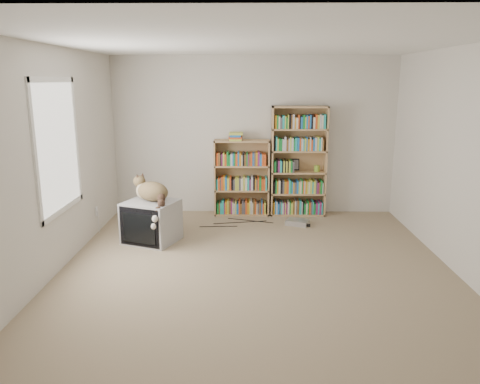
{
  "coord_description": "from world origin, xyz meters",
  "views": [
    {
      "loc": [
        -0.11,
        -4.99,
        2.13
      ],
      "look_at": [
        -0.2,
        1.0,
        0.69
      ],
      "focal_mm": 35.0,
      "sensor_mm": 36.0,
      "label": 1
    }
  ],
  "objects_px": {
    "crt_tv": "(152,221)",
    "cat": "(153,195)",
    "bookcase_short": "(242,181)",
    "dvd_player": "(297,222)",
    "bookcase_tall": "(298,164)"
  },
  "relations": [
    {
      "from": "bookcase_short",
      "to": "dvd_player",
      "type": "height_order",
      "value": "bookcase_short"
    },
    {
      "from": "bookcase_short",
      "to": "dvd_player",
      "type": "relative_size",
      "value": 3.7
    },
    {
      "from": "crt_tv",
      "to": "bookcase_tall",
      "type": "relative_size",
      "value": 0.47
    },
    {
      "from": "crt_tv",
      "to": "bookcase_short",
      "type": "bearing_deg",
      "value": 70.0
    },
    {
      "from": "cat",
      "to": "crt_tv",
      "type": "bearing_deg",
      "value": 174.16
    },
    {
      "from": "bookcase_short",
      "to": "cat",
      "type": "bearing_deg",
      "value": -129.71
    },
    {
      "from": "cat",
      "to": "bookcase_short",
      "type": "distance_m",
      "value": 1.81
    },
    {
      "from": "cat",
      "to": "bookcase_tall",
      "type": "height_order",
      "value": "bookcase_tall"
    },
    {
      "from": "bookcase_short",
      "to": "dvd_player",
      "type": "bearing_deg",
      "value": -35.01
    },
    {
      "from": "cat",
      "to": "dvd_player",
      "type": "relative_size",
      "value": 2.33
    },
    {
      "from": "cat",
      "to": "dvd_player",
      "type": "bearing_deg",
      "value": 55.12
    },
    {
      "from": "bookcase_tall",
      "to": "bookcase_short",
      "type": "relative_size",
      "value": 1.44
    },
    {
      "from": "crt_tv",
      "to": "cat",
      "type": "xyz_separation_m",
      "value": [
        0.04,
        -0.03,
        0.38
      ]
    },
    {
      "from": "cat",
      "to": "dvd_player",
      "type": "xyz_separation_m",
      "value": [
        2.0,
        0.8,
        -0.62
      ]
    },
    {
      "from": "crt_tv",
      "to": "cat",
      "type": "distance_m",
      "value": 0.38
    }
  ]
}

